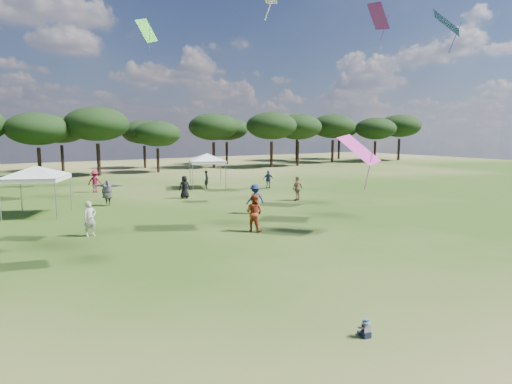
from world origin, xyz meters
TOP-DOWN VIEW (x-y plane):
  - ground at (0.00, 0.00)m, footprint 140.00×140.00m
  - tree_line at (2.39, 47.41)m, footprint 108.78×17.63m
  - tent_left at (-5.13, 22.38)m, footprint 5.61×5.61m
  - tent_right at (8.68, 28.22)m, footprint 5.59×5.59m
  - toddler at (-0.38, 1.65)m, footprint 0.33×0.35m
  - festival_crowd at (-1.61, 21.66)m, footprint 28.57×19.52m

SIDE VIEW (x-z plane):
  - ground at x=0.00m, z-range 0.00..0.00m
  - toddler at x=-0.38m, z-range -0.02..0.42m
  - festival_crowd at x=-1.61m, z-range -0.11..1.82m
  - tent_left at x=-5.13m, z-range 1.18..4.38m
  - tent_right at x=8.68m, z-range 1.22..4.51m
  - tree_line at x=2.39m, z-range 1.54..9.31m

